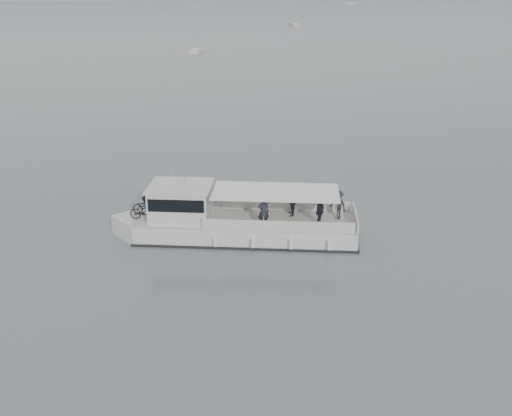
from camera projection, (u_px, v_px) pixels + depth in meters
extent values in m
plane|color=#515C60|center=(241.00, 251.00, 27.85)|extent=(1400.00, 1400.00, 0.00)
cube|color=silver|center=(246.00, 230.00, 29.17)|extent=(11.44, 5.31, 1.20)
cube|color=silver|center=(140.00, 227.00, 29.54)|extent=(2.93, 2.93, 1.20)
cube|color=beige|center=(246.00, 219.00, 28.95)|extent=(11.44, 5.31, 0.06)
cube|color=black|center=(246.00, 237.00, 29.30)|extent=(11.64, 5.46, 0.17)
cube|color=silver|center=(280.00, 205.00, 30.06)|extent=(7.21, 1.71, 0.55)
cube|color=silver|center=(278.00, 226.00, 27.42)|extent=(7.21, 1.71, 0.55)
cube|color=silver|center=(355.00, 217.00, 28.48)|extent=(0.74, 2.90, 0.55)
cube|color=silver|center=(181.00, 202.00, 28.87)|extent=(3.42, 3.08, 1.66)
cube|color=black|center=(153.00, 199.00, 28.91)|extent=(1.01, 2.36, 1.07)
cube|color=black|center=(181.00, 197.00, 28.77)|extent=(3.25, 3.07, 0.65)
cube|color=silver|center=(180.00, 186.00, 28.55)|extent=(3.65, 3.30, 0.09)
cube|color=white|center=(276.00, 192.00, 28.30)|extent=(6.72, 4.08, 0.07)
cylinder|color=silver|center=(214.00, 214.00, 27.57)|extent=(0.07, 0.07, 1.52)
cylinder|color=silver|center=(220.00, 196.00, 29.97)|extent=(0.07, 0.07, 1.52)
cylinder|color=silver|center=(336.00, 217.00, 27.18)|extent=(0.07, 0.07, 1.52)
cylinder|color=silver|center=(333.00, 199.00, 29.57)|extent=(0.07, 0.07, 1.52)
cylinder|color=silver|center=(171.00, 158.00, 28.92)|extent=(0.03, 0.03, 2.40)
cylinder|color=silver|center=(184.00, 171.00, 27.56)|extent=(0.03, 0.03, 2.03)
cylinder|color=white|center=(215.00, 242.00, 27.74)|extent=(0.26, 0.26, 0.46)
cylinder|color=white|center=(253.00, 243.00, 27.61)|extent=(0.26, 0.26, 0.46)
cylinder|color=white|center=(291.00, 244.00, 27.49)|extent=(0.26, 0.26, 0.46)
cylinder|color=white|center=(329.00, 245.00, 27.36)|extent=(0.26, 0.26, 0.46)
imported|color=black|center=(148.00, 206.00, 29.49)|extent=(1.66, 0.89, 0.83)
imported|color=black|center=(144.00, 211.00, 28.79)|extent=(1.51, 0.72, 0.88)
imported|color=#21252D|center=(263.00, 212.00, 27.83)|extent=(0.59, 0.41, 1.55)
imported|color=#21252D|center=(290.00, 202.00, 29.12)|extent=(0.75, 0.87, 1.55)
imported|color=#21252D|center=(320.00, 211.00, 27.91)|extent=(0.84, 0.95, 1.55)
imported|color=#21252D|center=(338.00, 205.00, 28.70)|extent=(1.03, 1.15, 1.55)
cube|color=silver|center=(350.00, 3.00, 407.91)|extent=(5.93, 2.22, 0.75)
cube|color=silver|center=(350.00, 3.00, 407.80)|extent=(2.13, 1.75, 0.45)
cube|color=silver|center=(197.00, 51.00, 110.12)|extent=(3.17, 5.61, 0.75)
cube|color=silver|center=(197.00, 49.00, 110.01)|extent=(1.97, 2.22, 0.45)
cylinder|color=silver|center=(196.00, 34.00, 108.95)|extent=(0.08, 0.08, 5.87)
cube|color=silver|center=(293.00, 25.00, 185.23)|extent=(2.76, 5.43, 0.75)
cube|color=silver|center=(293.00, 23.00, 185.12)|extent=(1.82, 2.09, 0.45)
cylinder|color=silver|center=(294.00, 14.00, 184.08)|extent=(0.08, 0.08, 5.72)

